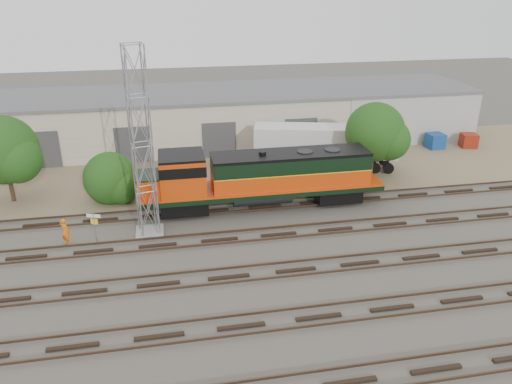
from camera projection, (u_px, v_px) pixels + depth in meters
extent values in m
plane|color=#47423A|center=(222.00, 252.00, 31.50)|extent=(140.00, 140.00, 0.00)
cube|color=#726047|center=(202.00, 169.00, 45.01)|extent=(80.00, 16.00, 0.02)
cube|color=#4C3828|center=(255.00, 380.00, 21.28)|extent=(80.00, 0.08, 0.14)
cube|color=black|center=(241.00, 326.00, 24.71)|extent=(80.00, 2.40, 0.14)
cube|color=#4C3828|center=(244.00, 334.00, 23.98)|extent=(80.00, 0.08, 0.14)
cube|color=#4C3828|center=(239.00, 315.00, 25.33)|extent=(80.00, 0.08, 0.14)
cube|color=black|center=(229.00, 277.00, 28.77)|extent=(80.00, 2.40, 0.14)
cube|color=#4C3828|center=(231.00, 282.00, 28.03)|extent=(80.00, 0.08, 0.14)
cube|color=#4C3828|center=(227.00, 268.00, 29.39)|extent=(80.00, 0.08, 0.14)
cube|color=black|center=(220.00, 240.00, 32.82)|extent=(80.00, 2.40, 0.14)
cube|color=#4C3828|center=(221.00, 243.00, 32.09)|extent=(80.00, 0.08, 0.14)
cube|color=#4C3828|center=(218.00, 233.00, 33.44)|extent=(80.00, 0.08, 0.14)
cube|color=black|center=(212.00, 211.00, 36.88)|extent=(80.00, 2.40, 0.14)
cube|color=#4C3828|center=(213.00, 213.00, 36.14)|extent=(80.00, 0.08, 0.14)
cube|color=#4C3828|center=(211.00, 205.00, 37.50)|extent=(80.00, 0.08, 0.14)
cube|color=beige|center=(194.00, 119.00, 51.23)|extent=(58.00, 10.00, 5.00)
cube|color=#59595B|center=(193.00, 93.00, 50.17)|extent=(58.40, 10.40, 0.30)
cube|color=#999993|center=(415.00, 121.00, 50.42)|extent=(14.00, 0.10, 5.00)
cube|color=#333335|center=(42.00, 150.00, 44.60)|extent=(3.20, 0.12, 3.40)
cube|color=#333335|center=(133.00, 145.00, 45.96)|extent=(3.20, 0.12, 3.40)
cube|color=#333335|center=(219.00, 140.00, 47.33)|extent=(3.20, 0.12, 3.40)
cube|color=#333335|center=(301.00, 135.00, 48.69)|extent=(3.20, 0.12, 3.40)
cube|color=#333335|center=(378.00, 131.00, 50.05)|extent=(3.20, 0.12, 3.40)
cube|color=black|center=(184.00, 204.00, 36.24)|extent=(3.37, 2.53, 1.05)
cube|color=black|center=(336.00, 192.00, 38.21)|extent=(3.37, 2.53, 1.05)
cube|color=black|center=(262.00, 189.00, 36.94)|extent=(17.92, 3.16, 0.37)
cylinder|color=black|center=(262.00, 197.00, 37.20)|extent=(4.43, 1.16, 1.16)
cube|color=#C03709|center=(290.00, 177.00, 36.97)|extent=(11.60, 2.74, 1.27)
cube|color=black|center=(291.00, 162.00, 36.51)|extent=(11.60, 2.74, 1.05)
cube|color=black|center=(291.00, 154.00, 36.26)|extent=(11.60, 2.74, 0.21)
cube|color=#C03709|center=(182.00, 175.00, 35.33)|extent=(3.16, 3.16, 2.74)
cube|color=black|center=(181.00, 155.00, 34.75)|extent=(3.16, 3.16, 0.17)
cube|color=#C03709|center=(148.00, 186.00, 35.17)|extent=(1.69, 2.53, 1.48)
cube|color=gray|center=(150.00, 232.00, 33.77)|extent=(1.84, 1.84, 0.20)
cylinder|color=gray|center=(133.00, 142.00, 31.70)|extent=(0.09, 0.09, 12.23)
cylinder|color=gray|center=(151.00, 141.00, 31.89)|extent=(0.09, 0.09, 12.23)
cylinder|color=gray|center=(132.00, 148.00, 30.69)|extent=(0.09, 0.09, 12.23)
cylinder|color=gray|center=(150.00, 147.00, 30.88)|extent=(0.09, 0.09, 12.23)
cylinder|color=gray|center=(95.00, 229.00, 31.89)|extent=(0.07, 0.07, 2.25)
cube|color=white|center=(93.00, 216.00, 31.50)|extent=(0.89, 0.33, 0.23)
cube|color=yellow|center=(94.00, 222.00, 31.66)|extent=(0.45, 0.18, 0.36)
imported|color=orange|center=(65.00, 231.00, 32.07)|extent=(0.80, 0.78, 1.85)
cube|color=silver|center=(325.00, 141.00, 44.27)|extent=(12.86, 5.51, 2.62)
cube|color=black|center=(379.00, 164.00, 44.84)|extent=(2.85, 2.92, 0.97)
cube|color=black|center=(270.00, 164.00, 44.42)|extent=(0.15, 0.15, 1.26)
cube|color=black|center=(271.00, 157.00, 46.20)|extent=(0.15, 0.15, 1.26)
cube|color=navy|center=(435.00, 141.00, 50.20)|extent=(1.74, 1.65, 1.50)
cube|color=maroon|center=(469.00, 141.00, 50.48)|extent=(1.73, 1.65, 1.40)
cylinder|color=#382619|center=(11.00, 187.00, 38.16)|extent=(0.32, 0.32, 2.36)
sphere|color=#144012|center=(3.00, 150.00, 36.97)|extent=(5.15, 5.15, 5.15)
sphere|color=#144012|center=(17.00, 159.00, 36.66)|extent=(3.60, 3.60, 3.60)
cylinder|color=#382619|center=(113.00, 197.00, 38.79)|extent=(0.28, 0.28, 0.37)
sphere|color=#144012|center=(110.00, 178.00, 38.15)|extent=(4.07, 4.07, 4.07)
sphere|color=#144012|center=(121.00, 185.00, 37.90)|extent=(2.85, 2.85, 2.85)
cylinder|color=#382619|center=(372.00, 165.00, 42.35)|extent=(0.28, 0.28, 2.46)
sphere|color=#144012|center=(375.00, 132.00, 41.17)|extent=(4.91, 4.91, 4.91)
sphere|color=#144012|center=(389.00, 140.00, 40.87)|extent=(3.44, 3.44, 3.44)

